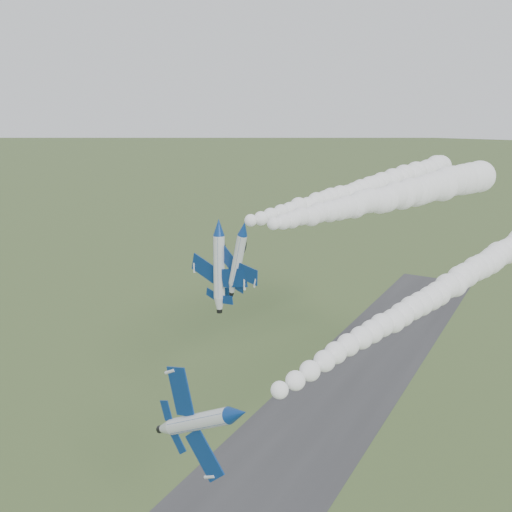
# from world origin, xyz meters

# --- Properties ---
(runway) EXTENTS (24.00, 260.00, 0.04)m
(runway) POSITION_xyz_m (0.00, 30.00, 0.02)
(runway) COLOR #313133
(runway) RESTS_ON ground
(jet_lead) EXTENTS (6.36, 14.13, 10.28)m
(jet_lead) POSITION_xyz_m (14.95, -2.81, 33.95)
(jet_lead) COLOR silver
(smoke_trail_jet_lead) EXTENTS (18.61, 72.59, 4.55)m
(smoke_trail_jet_lead) POSITION_xyz_m (24.56, 36.62, 35.87)
(smoke_trail_jet_lead) COLOR white
(jet_pair_left) EXTENTS (11.56, 13.45, 3.37)m
(jet_pair_left) POSITION_xyz_m (-2.85, 21.71, 44.74)
(jet_pair_left) COLOR silver
(smoke_trail_jet_pair_left) EXTENTS (22.37, 63.82, 4.94)m
(smoke_trail_jet_pair_left) POSITION_xyz_m (5.92, 56.71, 46.15)
(smoke_trail_jet_pair_left) COLOR white
(jet_pair_right) EXTENTS (9.13, 10.93, 3.57)m
(jet_pair_right) POSITION_xyz_m (1.91, 20.39, 45.30)
(jet_pair_right) COLOR silver
(smoke_trail_jet_pair_right) EXTENTS (25.33, 51.04, 5.74)m
(smoke_trail_jet_pair_right) POSITION_xyz_m (13.47, 46.53, 46.70)
(smoke_trail_jet_pair_right) COLOR white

